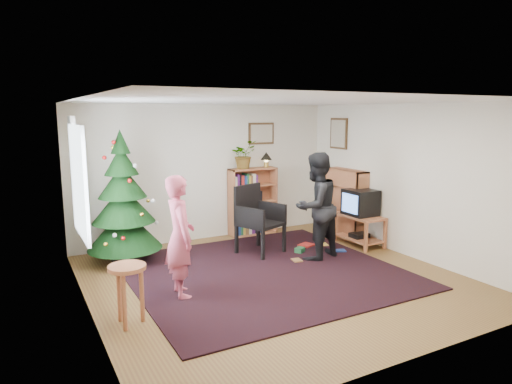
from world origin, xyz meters
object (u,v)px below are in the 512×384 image
crt_tv (360,202)px  potted_plant (243,155)px  bookshelf_right (345,203)px  picture_right (339,134)px  christmas_tree (123,208)px  bookshelf_back (253,201)px  armchair (257,216)px  stool (128,279)px  tv_stand (360,227)px  table_lamp (266,157)px  picture_back (261,133)px  person_by_chair (316,206)px  person_standing (180,236)px

crt_tv → potted_plant: bearing=134.1°
bookshelf_right → crt_tv: bearing=167.6°
picture_right → bookshelf_right: picture_right is taller
christmas_tree → bookshelf_right: christmas_tree is taller
crt_tv → bookshelf_back: bearing=130.1°
armchair → stool: 3.09m
tv_stand → table_lamp: 2.22m
tv_stand → potted_plant: potted_plant is taller
table_lamp → picture_right: bearing=-24.6°
christmas_tree → stool: (-0.46, -2.24, -0.34)m
bookshelf_right → armchair: bookshelf_right is taller
tv_stand → stool: size_ratio=1.29×
tv_stand → stool: bearing=-164.3°
picture_back → stool: size_ratio=0.80×
christmas_tree → table_lamp: bearing=11.1°
person_by_chair → table_lamp: size_ratio=5.87×
table_lamp → person_standing: bearing=-138.2°
bookshelf_back → bookshelf_right: bearing=-35.1°
armchair → table_lamp: 1.59m
bookshelf_back → person_by_chair: size_ratio=0.75×
picture_back → bookshelf_right: bearing=-44.2°
armchair → person_standing: (-1.77, -1.22, 0.16)m
armchair → potted_plant: bearing=53.3°
tv_stand → table_lamp: table_lamp is taller
table_lamp → bookshelf_right: bearing=-41.5°
picture_right → armchair: 2.51m
person_standing → armchair: bearing=-51.5°
picture_right → person_by_chair: picture_right is taller
bookshelf_right → person_by_chair: size_ratio=0.75×
christmas_tree → table_lamp: size_ratio=7.12×
tv_stand → person_standing: person_standing is taller
picture_right → table_lamp: (-1.29, 0.59, -0.45)m
picture_back → person_by_chair: size_ratio=0.32×
person_standing → bookshelf_right: bearing=-67.2°
bookshelf_back → armchair: (-0.49, -1.07, -0.04)m
picture_right → tv_stand: bearing=-104.4°
crt_tv → person_by_chair: size_ratio=0.30×
potted_plant → person_by_chair: bearing=-78.9°
crt_tv → table_lamp: 2.02m
table_lamp → picture_back: bearing=105.6°
picture_back → bookshelf_right: 2.10m
bookshelf_back → potted_plant: potted_plant is taller
picture_right → bookshelf_right: (-0.14, -0.43, -1.29)m
table_lamp → stool: bearing=-140.0°
stool → person_standing: size_ratio=0.44×
picture_right → christmas_tree: (-4.18, 0.03, -1.07)m
picture_right → crt_tv: 1.56m
christmas_tree → picture_back: bearing=13.8°
potted_plant → stool: bearing=-135.4°
stool → person_by_chair: (3.21, 0.95, 0.33)m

